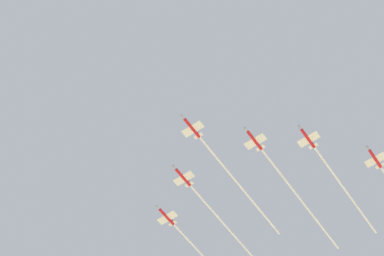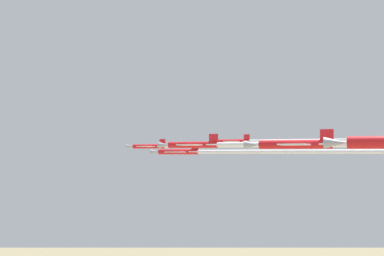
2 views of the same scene
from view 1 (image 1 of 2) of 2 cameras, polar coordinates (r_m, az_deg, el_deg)
name	(u,v)px [view 1 (image 1 of 2)]	position (r m, az deg, el deg)	size (l,w,h in m)	color
jet_lead	(224,166)	(229.96, 2.91, -3.51)	(62.16, 25.32, 2.35)	red
jet_port_inner	(285,180)	(234.07, 8.51, -4.72)	(64.41, 26.16, 2.35)	red
jet_starboard_inner	(210,208)	(243.22, 1.69, -7.34)	(57.77, 23.68, 2.35)	red
jet_port_outer	(332,171)	(236.21, 12.59, -3.86)	(56.55, 23.22, 2.35)	red
jet_starboard_outer	(198,251)	(255.61, 0.57, -11.12)	(64.59, 26.23, 2.35)	red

